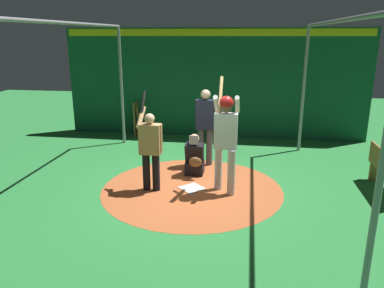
{
  "coord_description": "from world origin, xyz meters",
  "views": [
    {
      "loc": [
        6.97,
        1.07,
        3.01
      ],
      "look_at": [
        0.0,
        0.0,
        0.95
      ],
      "focal_mm": 35.0,
      "sensor_mm": 36.0,
      "label": 1
    }
  ],
  "objects_px": {
    "batter": "(226,134)",
    "visitor": "(150,147)",
    "home_plate": "(192,188)",
    "umpire": "(205,123)",
    "catcher": "(195,159)",
    "bat_rack": "(137,119)"
  },
  "relations": [
    {
      "from": "home_plate",
      "to": "visitor",
      "type": "distance_m",
      "value": 1.21
    },
    {
      "from": "batter",
      "to": "umpire",
      "type": "xyz_separation_m",
      "value": [
        -1.56,
        -0.57,
        -0.16
      ]
    },
    {
      "from": "umpire",
      "to": "bat_rack",
      "type": "xyz_separation_m",
      "value": [
        -2.49,
        -2.41,
        -0.53
      ]
    },
    {
      "from": "catcher",
      "to": "visitor",
      "type": "height_order",
      "value": "visitor"
    },
    {
      "from": "batter",
      "to": "visitor",
      "type": "xyz_separation_m",
      "value": [
        0.13,
        -1.46,
        -0.28
      ]
    },
    {
      "from": "umpire",
      "to": "bat_rack",
      "type": "relative_size",
      "value": 1.72
    },
    {
      "from": "catcher",
      "to": "bat_rack",
      "type": "xyz_separation_m",
      "value": [
        -3.19,
        -2.26,
        0.12
      ]
    },
    {
      "from": "catcher",
      "to": "bat_rack",
      "type": "distance_m",
      "value": 3.92
    },
    {
      "from": "home_plate",
      "to": "batter",
      "type": "xyz_separation_m",
      "value": [
        0.04,
        0.66,
        1.18
      ]
    },
    {
      "from": "visitor",
      "to": "bat_rack",
      "type": "distance_m",
      "value": 4.47
    },
    {
      "from": "home_plate",
      "to": "bat_rack",
      "type": "relative_size",
      "value": 0.4
    },
    {
      "from": "visitor",
      "to": "catcher",
      "type": "bearing_deg",
      "value": 144.84
    },
    {
      "from": "catcher",
      "to": "visitor",
      "type": "distance_m",
      "value": 1.34
    },
    {
      "from": "visitor",
      "to": "bat_rack",
      "type": "height_order",
      "value": "visitor"
    },
    {
      "from": "batter",
      "to": "visitor",
      "type": "distance_m",
      "value": 1.49
    },
    {
      "from": "visitor",
      "to": "batter",
      "type": "bearing_deg",
      "value": 96.69
    },
    {
      "from": "batter",
      "to": "visitor",
      "type": "bearing_deg",
      "value": -84.98
    },
    {
      "from": "umpire",
      "to": "bat_rack",
      "type": "height_order",
      "value": "umpire"
    },
    {
      "from": "umpire",
      "to": "catcher",
      "type": "bearing_deg",
      "value": -11.92
    },
    {
      "from": "batter",
      "to": "visitor",
      "type": "height_order",
      "value": "batter"
    },
    {
      "from": "catcher",
      "to": "bat_rack",
      "type": "relative_size",
      "value": 0.9
    },
    {
      "from": "visitor",
      "to": "bat_rack",
      "type": "relative_size",
      "value": 1.86
    }
  ]
}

